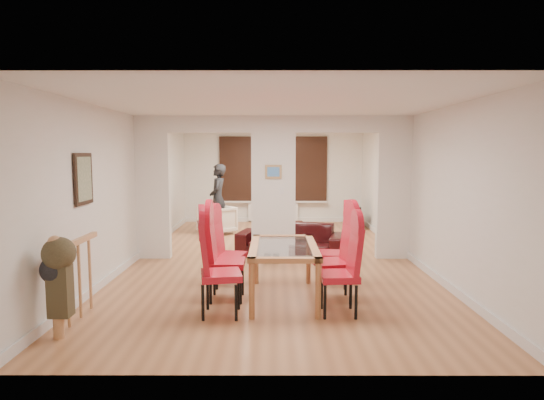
{
  "coord_description": "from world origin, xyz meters",
  "views": [
    {
      "loc": [
        -0.01,
        -8.28,
        1.93
      ],
      "look_at": [
        -0.03,
        0.6,
        1.02
      ],
      "focal_mm": 30.0,
      "sensor_mm": 36.0,
      "label": 1
    }
  ],
  "objects_px": {
    "dining_chair_lb": "(227,256)",
    "television": "(349,216)",
    "dining_table": "(283,272)",
    "sofa": "(291,239)",
    "dining_chair_ra": "(339,269)",
    "armchair": "(217,220)",
    "person": "(218,199)",
    "dining_chair_rc": "(331,249)",
    "dining_chair_lc": "(230,250)",
    "dining_chair_la": "(221,267)",
    "bowl": "(278,221)",
    "coffee_table": "(281,227)",
    "dining_chair_rb": "(334,257)",
    "bottle": "(281,217)"
  },
  "relations": [
    {
      "from": "dining_chair_rc",
      "to": "armchair",
      "type": "relative_size",
      "value": 1.48
    },
    {
      "from": "dining_chair_lc",
      "to": "dining_chair_ra",
      "type": "distance_m",
      "value": 1.83
    },
    {
      "from": "sofa",
      "to": "armchair",
      "type": "distance_m",
      "value": 2.78
    },
    {
      "from": "dining_chair_lb",
      "to": "dining_chair_ra",
      "type": "height_order",
      "value": "dining_chair_lb"
    },
    {
      "from": "dining_table",
      "to": "dining_chair_lb",
      "type": "bearing_deg",
      "value": -178.52
    },
    {
      "from": "dining_table",
      "to": "dining_chair_lc",
      "type": "relative_size",
      "value": 1.47
    },
    {
      "from": "dining_table",
      "to": "coffee_table",
      "type": "relative_size",
      "value": 1.43
    },
    {
      "from": "dining_chair_lc",
      "to": "sofa",
      "type": "height_order",
      "value": "dining_chair_lc"
    },
    {
      "from": "dining_chair_lc",
      "to": "dining_table",
      "type": "bearing_deg",
      "value": -26.18
    },
    {
      "from": "armchair",
      "to": "coffee_table",
      "type": "bearing_deg",
      "value": 59.69
    },
    {
      "from": "coffee_table",
      "to": "dining_table",
      "type": "bearing_deg",
      "value": -90.63
    },
    {
      "from": "bottle",
      "to": "dining_chair_la",
      "type": "bearing_deg",
      "value": -98.21
    },
    {
      "from": "dining_table",
      "to": "dining_chair_lc",
      "type": "distance_m",
      "value": 0.99
    },
    {
      "from": "dining_chair_la",
      "to": "dining_chair_rb",
      "type": "distance_m",
      "value": 1.53
    },
    {
      "from": "dining_chair_la",
      "to": "sofa",
      "type": "xyz_separation_m",
      "value": [
        0.96,
        3.31,
        -0.28
      ]
    },
    {
      "from": "person",
      "to": "dining_chair_ra",
      "type": "bearing_deg",
      "value": 20.53
    },
    {
      "from": "dining_chair_lb",
      "to": "coffee_table",
      "type": "bearing_deg",
      "value": 80.75
    },
    {
      "from": "dining_chair_lb",
      "to": "television",
      "type": "xyz_separation_m",
      "value": [
        2.61,
        5.93,
        -0.29
      ]
    },
    {
      "from": "armchair",
      "to": "person",
      "type": "height_order",
      "value": "person"
    },
    {
      "from": "dining_chair_rc",
      "to": "bottle",
      "type": "height_order",
      "value": "dining_chair_rc"
    },
    {
      "from": "dining_chair_rb",
      "to": "bottle",
      "type": "xyz_separation_m",
      "value": [
        -0.59,
        5.13,
        -0.19
      ]
    },
    {
      "from": "bottle",
      "to": "television",
      "type": "bearing_deg",
      "value": 24.13
    },
    {
      "from": "dining_chair_lb",
      "to": "sofa",
      "type": "xyz_separation_m",
      "value": [
        0.96,
        2.73,
        -0.28
      ]
    },
    {
      "from": "dining_chair_rb",
      "to": "dining_chair_ra",
      "type": "bearing_deg",
      "value": -103.46
    },
    {
      "from": "dining_chair_ra",
      "to": "person",
      "type": "xyz_separation_m",
      "value": [
        -2.12,
        5.61,
        0.28
      ]
    },
    {
      "from": "dining_table",
      "to": "sofa",
      "type": "height_order",
      "value": "dining_table"
    },
    {
      "from": "dining_chair_lc",
      "to": "coffee_table",
      "type": "height_order",
      "value": "dining_chair_lc"
    },
    {
      "from": "dining_chair_la",
      "to": "dining_table",
      "type": "bearing_deg",
      "value": 28.06
    },
    {
      "from": "television",
      "to": "coffee_table",
      "type": "xyz_separation_m",
      "value": [
        -1.81,
        -0.74,
        -0.17
      ]
    },
    {
      "from": "dining_chair_la",
      "to": "coffee_table",
      "type": "relative_size",
      "value": 1.07
    },
    {
      "from": "dining_table",
      "to": "sofa",
      "type": "distance_m",
      "value": 2.71
    },
    {
      "from": "dining_chair_la",
      "to": "bowl",
      "type": "xyz_separation_m",
      "value": [
        0.75,
        5.78,
        -0.3
      ]
    },
    {
      "from": "dining_chair_rc",
      "to": "coffee_table",
      "type": "bearing_deg",
      "value": 105.46
    },
    {
      "from": "dining_chair_la",
      "to": "television",
      "type": "height_order",
      "value": "dining_chair_la"
    },
    {
      "from": "dining_table",
      "to": "armchair",
      "type": "bearing_deg",
      "value": 106.91
    },
    {
      "from": "sofa",
      "to": "television",
      "type": "relative_size",
      "value": 2.0
    },
    {
      "from": "dining_chair_ra",
      "to": "dining_chair_rc",
      "type": "height_order",
      "value": "dining_chair_ra"
    },
    {
      "from": "sofa",
      "to": "bowl",
      "type": "height_order",
      "value": "sofa"
    },
    {
      "from": "dining_chair_rb",
      "to": "bottle",
      "type": "bearing_deg",
      "value": 84.6
    },
    {
      "from": "dining_table",
      "to": "armchair",
      "type": "distance_m",
      "value": 5.13
    },
    {
      "from": "dining_chair_lc",
      "to": "dining_chair_la",
      "type": "bearing_deg",
      "value": -77.76
    },
    {
      "from": "armchair",
      "to": "person",
      "type": "bearing_deg",
      "value": 132.18
    },
    {
      "from": "dining_chair_ra",
      "to": "bowl",
      "type": "bearing_deg",
      "value": 93.45
    },
    {
      "from": "dining_chair_ra",
      "to": "television",
      "type": "height_order",
      "value": "dining_chair_ra"
    },
    {
      "from": "dining_chair_rb",
      "to": "armchair",
      "type": "bearing_deg",
      "value": 101.56
    },
    {
      "from": "dining_chair_la",
      "to": "dining_chair_rc",
      "type": "bearing_deg",
      "value": 29.08
    },
    {
      "from": "television",
      "to": "bottle",
      "type": "height_order",
      "value": "television"
    },
    {
      "from": "dining_chair_lc",
      "to": "television",
      "type": "bearing_deg",
      "value": 75.4
    },
    {
      "from": "dining_chair_la",
      "to": "dining_chair_lb",
      "type": "xyz_separation_m",
      "value": [
        0.01,
        0.58,
        0.0
      ]
    },
    {
      "from": "dining_chair_rc",
      "to": "dining_chair_lc",
      "type": "bearing_deg",
      "value": -172.44
    }
  ]
}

